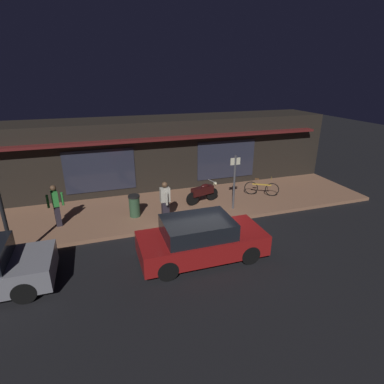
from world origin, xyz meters
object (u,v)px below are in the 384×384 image
(person_bystander, at_px, (165,201))
(parked_car_far, at_px, (201,239))
(sign_post, at_px, (234,179))
(bicycle_parked, at_px, (261,188))
(trash_bin, at_px, (134,206))
(motorcycle, at_px, (203,192))
(person_photographer, at_px, (56,205))

(person_bystander, height_order, parked_car_far, person_bystander)
(sign_post, bearing_deg, parked_car_far, -130.85)
(bicycle_parked, xyz_separation_m, parked_car_far, (-4.59, -4.02, 0.20))
(bicycle_parked, distance_m, trash_bin, 6.24)
(person_bystander, distance_m, parked_car_far, 2.79)
(trash_bin, height_order, parked_car_far, parked_car_far)
(person_bystander, distance_m, sign_post, 3.17)
(sign_post, bearing_deg, bicycle_parked, 27.03)
(motorcycle, height_order, trash_bin, motorcycle)
(person_bystander, bearing_deg, motorcycle, 32.84)
(person_photographer, distance_m, person_bystander, 4.18)
(sign_post, bearing_deg, trash_bin, 172.40)
(person_bystander, height_order, trash_bin, person_bystander)
(sign_post, distance_m, trash_bin, 4.36)
(bicycle_parked, bearing_deg, trash_bin, -175.85)
(parked_car_far, bearing_deg, person_photographer, 141.44)
(motorcycle, bearing_deg, bicycle_parked, -0.90)
(trash_bin, bearing_deg, person_bystander, -37.41)
(bicycle_parked, xyz_separation_m, trash_bin, (-6.22, -0.45, 0.11))
(parked_car_far, bearing_deg, sign_post, 49.15)
(parked_car_far, bearing_deg, motorcycle, 68.87)
(bicycle_parked, bearing_deg, person_bystander, -165.70)
(person_bystander, relative_size, trash_bin, 1.80)
(person_photographer, xyz_separation_m, parked_car_far, (4.59, -3.66, -0.32))
(parked_car_far, bearing_deg, trash_bin, 114.54)
(person_photographer, relative_size, parked_car_far, 0.41)
(motorcycle, distance_m, parked_car_far, 4.36)
(motorcycle, height_order, person_photographer, person_photographer)
(person_photographer, relative_size, trash_bin, 1.80)
(person_bystander, bearing_deg, parked_car_far, -79.21)
(person_bystander, xyz_separation_m, sign_post, (3.12, 0.29, 0.48))
(bicycle_parked, relative_size, trash_bin, 1.55)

